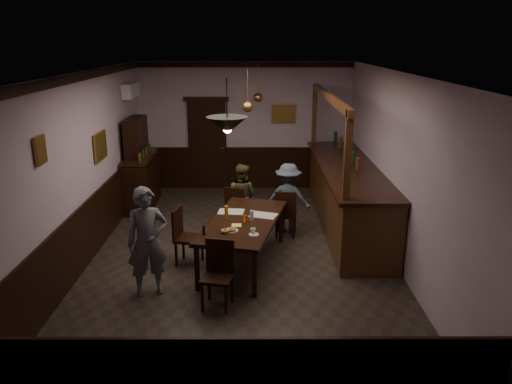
{
  "coord_description": "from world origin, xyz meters",
  "views": [
    {
      "loc": [
        0.24,
        -7.74,
        3.49
      ],
      "look_at": [
        0.25,
        -0.15,
        1.15
      ],
      "focal_mm": 35.0,
      "sensor_mm": 36.0,
      "label": 1
    }
  ],
  "objects_px": {
    "chair_side": "(184,234)",
    "person_seated_left": "(241,196)",
    "dining_table": "(243,224)",
    "pendant_brass_far": "(258,98)",
    "coffee_cup": "(253,231)",
    "sideboard": "(140,172)",
    "chair_near": "(218,270)",
    "bar_counter": "(347,194)",
    "person_standing": "(148,242)",
    "person_seated_right": "(288,198)",
    "soda_can": "(245,219)",
    "chair_far_left": "(237,208)",
    "pendant_brass_mid": "(248,107)",
    "chair_far_right": "(286,212)",
    "pendant_iron": "(227,125)"
  },
  "relations": [
    {
      "from": "dining_table",
      "to": "chair_near",
      "type": "height_order",
      "value": "chair_near"
    },
    {
      "from": "chair_near",
      "to": "sideboard",
      "type": "xyz_separation_m",
      "value": [
        -1.95,
        4.17,
        0.27
      ]
    },
    {
      "from": "dining_table",
      "to": "chair_near",
      "type": "bearing_deg",
      "value": -103.53
    },
    {
      "from": "dining_table",
      "to": "pendant_brass_mid",
      "type": "bearing_deg",
      "value": 88.47
    },
    {
      "from": "chair_far_left",
      "to": "person_seated_left",
      "type": "bearing_deg",
      "value": -83.47
    },
    {
      "from": "person_standing",
      "to": "chair_side",
      "type": "bearing_deg",
      "value": 50.27
    },
    {
      "from": "soda_can",
      "to": "pendant_iron",
      "type": "height_order",
      "value": "pendant_iron"
    },
    {
      "from": "chair_side",
      "to": "bar_counter",
      "type": "relative_size",
      "value": 0.21
    },
    {
      "from": "chair_far_left",
      "to": "chair_far_right",
      "type": "xyz_separation_m",
      "value": [
        0.89,
        -0.21,
        -0.01
      ]
    },
    {
      "from": "person_standing",
      "to": "person_seated_left",
      "type": "height_order",
      "value": "person_standing"
    },
    {
      "from": "chair_side",
      "to": "person_seated_right",
      "type": "xyz_separation_m",
      "value": [
        1.75,
        1.38,
        0.15
      ]
    },
    {
      "from": "person_standing",
      "to": "pendant_brass_mid",
      "type": "distance_m",
      "value": 3.42
    },
    {
      "from": "dining_table",
      "to": "chair_far_right",
      "type": "bearing_deg",
      "value": 56.92
    },
    {
      "from": "dining_table",
      "to": "person_standing",
      "type": "distance_m",
      "value": 1.64
    },
    {
      "from": "chair_far_right",
      "to": "person_seated_left",
      "type": "bearing_deg",
      "value": -21.81
    },
    {
      "from": "coffee_cup",
      "to": "sideboard",
      "type": "relative_size",
      "value": 0.04
    },
    {
      "from": "pendant_iron",
      "to": "person_seated_left",
      "type": "bearing_deg",
      "value": 87.43
    },
    {
      "from": "chair_side",
      "to": "coffee_cup",
      "type": "relative_size",
      "value": 11.66
    },
    {
      "from": "chair_side",
      "to": "pendant_brass_mid",
      "type": "relative_size",
      "value": 1.15
    },
    {
      "from": "person_seated_left",
      "to": "sideboard",
      "type": "xyz_separation_m",
      "value": [
        -2.19,
        1.27,
        0.14
      ]
    },
    {
      "from": "dining_table",
      "to": "soda_can",
      "type": "distance_m",
      "value": 0.18
    },
    {
      "from": "person_seated_right",
      "to": "person_standing",
      "type": "bearing_deg",
      "value": 62.24
    },
    {
      "from": "sideboard",
      "to": "chair_near",
      "type": "bearing_deg",
      "value": -64.9
    },
    {
      "from": "dining_table",
      "to": "chair_side",
      "type": "xyz_separation_m",
      "value": [
        -0.95,
        0.02,
        -0.17
      ]
    },
    {
      "from": "person_seated_left",
      "to": "chair_far_left",
      "type": "bearing_deg",
      "value": 98.08
    },
    {
      "from": "person_seated_left",
      "to": "bar_counter",
      "type": "height_order",
      "value": "bar_counter"
    },
    {
      "from": "dining_table",
      "to": "pendant_brass_far",
      "type": "height_order",
      "value": "pendant_brass_far"
    },
    {
      "from": "dining_table",
      "to": "person_standing",
      "type": "bearing_deg",
      "value": -143.44
    },
    {
      "from": "dining_table",
      "to": "chair_far_left",
      "type": "distance_m",
      "value": 1.37
    },
    {
      "from": "person_standing",
      "to": "pendant_brass_far",
      "type": "xyz_separation_m",
      "value": [
        1.56,
        4.22,
        1.51
      ]
    },
    {
      "from": "person_seated_right",
      "to": "pendant_brass_mid",
      "type": "height_order",
      "value": "pendant_brass_mid"
    },
    {
      "from": "pendant_iron",
      "to": "coffee_cup",
      "type": "bearing_deg",
      "value": 29.39
    },
    {
      "from": "coffee_cup",
      "to": "chair_far_right",
      "type": "bearing_deg",
      "value": 84.67
    },
    {
      "from": "pendant_brass_mid",
      "to": "person_seated_right",
      "type": "bearing_deg",
      "value": -26.52
    },
    {
      "from": "coffee_cup",
      "to": "pendant_brass_mid",
      "type": "relative_size",
      "value": 0.1
    },
    {
      "from": "dining_table",
      "to": "coffee_cup",
      "type": "relative_size",
      "value": 29.65
    },
    {
      "from": "pendant_brass_far",
      "to": "pendant_brass_mid",
      "type": "bearing_deg",
      "value": -97.72
    },
    {
      "from": "chair_far_left",
      "to": "soda_can",
      "type": "bearing_deg",
      "value": 119.59
    },
    {
      "from": "bar_counter",
      "to": "pendant_iron",
      "type": "relative_size",
      "value": 6.28
    },
    {
      "from": "coffee_cup",
      "to": "bar_counter",
      "type": "xyz_separation_m",
      "value": [
        1.78,
        2.28,
        -0.16
      ]
    },
    {
      "from": "chair_side",
      "to": "sideboard",
      "type": "relative_size",
      "value": 0.48
    },
    {
      "from": "person_seated_right",
      "to": "soda_can",
      "type": "relative_size",
      "value": 10.98
    },
    {
      "from": "chair_side",
      "to": "person_standing",
      "type": "bearing_deg",
      "value": 172.27
    },
    {
      "from": "pendant_iron",
      "to": "pendant_brass_mid",
      "type": "xyz_separation_m",
      "value": [
        0.23,
        2.56,
        -0.09
      ]
    },
    {
      "from": "chair_far_right",
      "to": "chair_side",
      "type": "relative_size",
      "value": 0.95
    },
    {
      "from": "chair_near",
      "to": "pendant_iron",
      "type": "xyz_separation_m",
      "value": [
        0.12,
        0.51,
        1.88
      ]
    },
    {
      "from": "chair_far_right",
      "to": "sideboard",
      "type": "bearing_deg",
      "value": -21.84
    },
    {
      "from": "chair_side",
      "to": "person_seated_left",
      "type": "bearing_deg",
      "value": -16.26
    },
    {
      "from": "person_standing",
      "to": "chair_far_right",
      "type": "bearing_deg",
      "value": 26.17
    },
    {
      "from": "chair_side",
      "to": "soda_can",
      "type": "height_order",
      "value": "chair_side"
    }
  ]
}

